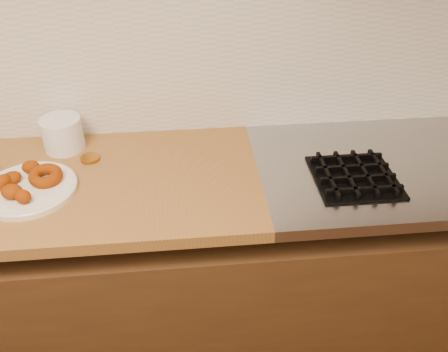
{
  "coord_description": "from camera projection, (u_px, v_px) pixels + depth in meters",
  "views": [
    {
      "loc": [
        0.26,
        0.42,
        1.78
      ],
      "look_at": [
        0.38,
        1.62,
        0.93
      ],
      "focal_mm": 38.0,
      "sensor_mm": 36.0,
      "label": 1
    }
  ],
  "objects": [
    {
      "name": "brass_jar_lid",
      "position": [
        90.0,
        158.0,
        1.6
      ],
      "size": [
        0.07,
        0.07,
        0.01
      ],
      "primitive_type": "cylinder",
      "rotation": [
        0.0,
        0.0,
        -0.02
      ],
      "color": "#A1651B",
      "rests_on": "butcher_block"
    },
    {
      "name": "stovetop",
      "position": [
        445.0,
        163.0,
        1.62
      ],
      "size": [
        1.3,
        0.62,
        0.04
      ],
      "primitive_type": "cube",
      "color": "#9EA0A5",
      "rests_on": "base_cabinet"
    },
    {
      "name": "base_cabinet",
      "position": [
        123.0,
        287.0,
        1.81
      ],
      "size": [
        3.6,
        0.6,
        0.77
      ],
      "primitive_type": "cube",
      "color": "#4C2E16",
      "rests_on": "floor"
    },
    {
      "name": "donut_plate",
      "position": [
        29.0,
        189.0,
        1.45
      ],
      "size": [
        0.29,
        0.29,
        0.02
      ],
      "primitive_type": "cylinder",
      "color": "white",
      "rests_on": "butcher_block"
    },
    {
      "name": "tub_lid",
      "position": [
        65.0,
        141.0,
        1.7
      ],
      "size": [
        0.12,
        0.12,
        0.01
      ],
      "primitive_type": "cylinder",
      "rotation": [
        0.0,
        0.0,
        -0.01
      ],
      "color": "silver",
      "rests_on": "butcher_block"
    },
    {
      "name": "plastic_tub",
      "position": [
        63.0,
        134.0,
        1.63
      ],
      "size": [
        0.16,
        0.16,
        0.11
      ],
      "primitive_type": "cylinder",
      "rotation": [
        0.0,
        0.0,
        -0.19
      ],
      "color": "white",
      "rests_on": "butcher_block"
    },
    {
      "name": "backsplash",
      "position": [
        100.0,
        54.0,
        1.59
      ],
      "size": [
        3.6,
        0.02,
        0.6
      ],
      "primitive_type": "cube",
      "color": "beige",
      "rests_on": "wall_back"
    },
    {
      "name": "fried_dough_chunks",
      "position": [
        15.0,
        183.0,
        1.43
      ],
      "size": [
        0.14,
        0.21,
        0.05
      ],
      "color": "#7D3200",
      "rests_on": "donut_plate"
    },
    {
      "name": "ring_donut",
      "position": [
        45.0,
        176.0,
        1.47
      ],
      "size": [
        0.13,
        0.13,
        0.05
      ],
      "primitive_type": "torus",
      "rotation": [
        0.1,
        0.0,
        0.3
      ],
      "color": "#7D3200",
      "rests_on": "donut_plate"
    },
    {
      "name": "wall_back",
      "position": [
        93.0,
        7.0,
        1.51
      ],
      "size": [
        4.0,
        0.02,
        2.7
      ],
      "primitive_type": "cube",
      "color": "tan",
      "rests_on": "ground"
    }
  ]
}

